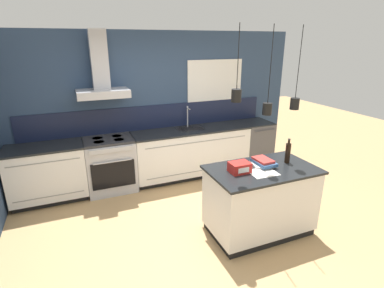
{
  "coord_description": "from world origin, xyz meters",
  "views": [
    {
      "loc": [
        -1.36,
        -3.13,
        2.42
      ],
      "look_at": [
        0.17,
        0.54,
        1.05
      ],
      "focal_mm": 28.0,
      "sensor_mm": 36.0,
      "label": 1
    }
  ],
  "objects_px": {
    "bottle_on_island": "(288,153)",
    "book_stack": "(263,162)",
    "red_supply_box": "(240,167)",
    "dishwasher": "(254,143)",
    "oven_range": "(111,164)"
  },
  "relations": [
    {
      "from": "book_stack",
      "to": "red_supply_box",
      "type": "relative_size",
      "value": 1.33
    },
    {
      "from": "oven_range",
      "to": "red_supply_box",
      "type": "distance_m",
      "value": 2.41
    },
    {
      "from": "oven_range",
      "to": "bottle_on_island",
      "type": "bearing_deg",
      "value": -43.53
    },
    {
      "from": "oven_range",
      "to": "book_stack",
      "type": "xyz_separation_m",
      "value": [
        1.68,
        -1.9,
        0.5
      ]
    },
    {
      "from": "oven_range",
      "to": "red_supply_box",
      "type": "relative_size",
      "value": 3.73
    },
    {
      "from": "bottle_on_island",
      "to": "book_stack",
      "type": "height_order",
      "value": "bottle_on_island"
    },
    {
      "from": "dishwasher",
      "to": "bottle_on_island",
      "type": "relative_size",
      "value": 2.79
    },
    {
      "from": "dishwasher",
      "to": "book_stack",
      "type": "height_order",
      "value": "book_stack"
    },
    {
      "from": "red_supply_box",
      "to": "book_stack",
      "type": "bearing_deg",
      "value": 8.29
    },
    {
      "from": "dishwasher",
      "to": "bottle_on_island",
      "type": "height_order",
      "value": "bottle_on_island"
    },
    {
      "from": "oven_range",
      "to": "dishwasher",
      "type": "xyz_separation_m",
      "value": [
        2.85,
        0.0,
        0.0
      ]
    },
    {
      "from": "book_stack",
      "to": "red_supply_box",
      "type": "xyz_separation_m",
      "value": [
        -0.38,
        -0.06,
        0.02
      ]
    },
    {
      "from": "bottle_on_island",
      "to": "book_stack",
      "type": "bearing_deg",
      "value": 175.18
    },
    {
      "from": "dishwasher",
      "to": "bottle_on_island",
      "type": "bearing_deg",
      "value": -112.71
    },
    {
      "from": "oven_range",
      "to": "dishwasher",
      "type": "relative_size",
      "value": 1.0
    }
  ]
}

